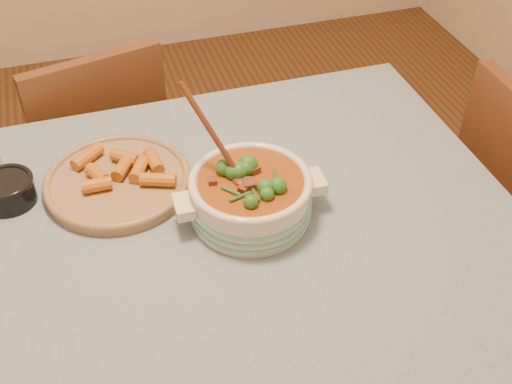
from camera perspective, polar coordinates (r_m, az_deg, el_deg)
dining_table at (r=1.38m, az=-10.74°, el=-8.33°), size 1.68×1.08×0.76m
stew_casserole at (r=1.33m, az=-0.51°, el=-0.11°), size 0.32×0.26×0.30m
condiment_bowl at (r=1.49m, az=-21.22°, el=0.24°), size 0.13×0.13×0.06m
fried_plate at (r=1.46m, az=-12.21°, el=1.13°), size 0.40×0.40×0.06m
chair_far at (r=2.07m, az=-13.85°, el=3.75°), size 0.48×0.48×0.85m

